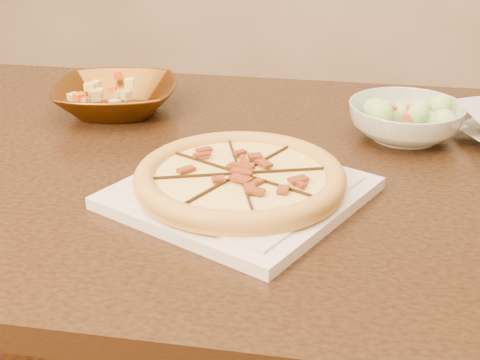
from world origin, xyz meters
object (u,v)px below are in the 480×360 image
(pizza, at_px, (240,177))
(salad_bowl, at_px, (405,121))
(bronze_bowl, at_px, (116,98))
(dining_table, at_px, (192,205))
(plate, at_px, (240,192))

(pizza, xyz_separation_m, salad_bowl, (0.23, 0.31, -0.00))
(bronze_bowl, relative_size, salad_bowl, 1.19)
(dining_table, relative_size, bronze_bowl, 6.39)
(dining_table, distance_m, pizza, 0.22)
(dining_table, xyz_separation_m, bronze_bowl, (-0.21, 0.18, 0.12))
(plate, distance_m, bronze_bowl, 0.45)
(plate, xyz_separation_m, salad_bowl, (0.23, 0.31, 0.02))
(plate, bearing_deg, pizza, 143.07)
(pizza, height_order, bronze_bowl, bronze_bowl)
(plate, height_order, bronze_bowl, bronze_bowl)
(plate, height_order, salad_bowl, salad_bowl)
(dining_table, height_order, plate, plate)
(dining_table, relative_size, plate, 3.73)
(plate, relative_size, salad_bowl, 2.03)
(plate, height_order, pizza, pizza)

